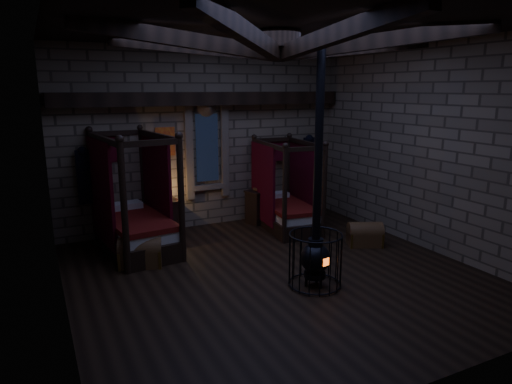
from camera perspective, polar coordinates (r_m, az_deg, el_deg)
name	(u,v)px	position (r m, az deg, el deg)	size (l,w,h in m)	color
room	(276,59)	(7.79, 2.51, 16.22)	(7.02, 7.02, 4.29)	black
bed_left	(135,222)	(9.76, -14.90, -3.61)	(1.45, 2.41, 2.39)	black
bed_right	(285,207)	(10.92, 3.68, -1.87)	(1.25, 2.09, 2.08)	black
trunk_left	(140,253)	(8.93, -14.25, -7.39)	(0.90, 0.71, 0.58)	brown
trunk_right	(365,235)	(10.03, 13.45, -5.24)	(0.83, 0.70, 0.52)	brown
nightstand_left	(168,217)	(10.59, -10.94, -3.10)	(0.55, 0.53, 0.99)	black
nightstand_right	(258,207)	(11.30, 0.24, -1.83)	(0.62, 0.60, 0.90)	black
stove	(315,253)	(7.77, 7.43, -7.59)	(0.90, 0.90, 4.05)	black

